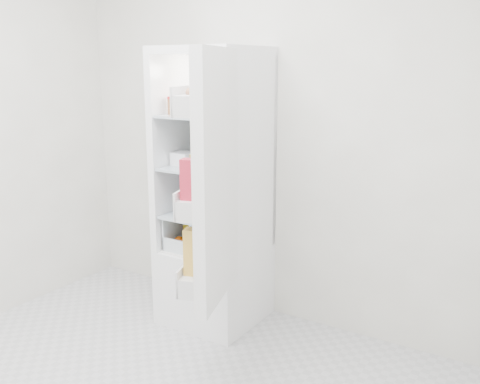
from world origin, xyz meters
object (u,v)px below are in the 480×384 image
Objects in this scene: refrigerator at (218,222)px; fridge_door at (211,184)px; mushroom_bowl at (190,205)px; red_cabbage at (217,203)px.

refrigerator is 0.85m from fridge_door.
refrigerator reaches higher than fridge_door.
fridge_door is at bearing -43.90° from mushroom_bowl.
red_cabbage is 0.71m from fridge_door.
refrigerator is 0.18m from red_cabbage.
refrigerator reaches higher than red_cabbage.
mushroom_bowl is 0.84m from fridge_door.
mushroom_bowl is (-0.21, -0.01, -0.04)m from red_cabbage.
red_cabbage is at bearing -57.13° from refrigerator.
refrigerator is 1.38× the size of fridge_door.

